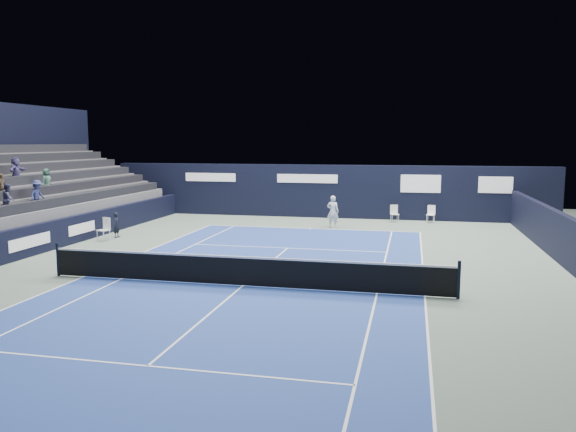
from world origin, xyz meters
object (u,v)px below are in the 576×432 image
Objects in this scene: folding_chair_back_a at (394,212)px; line_judge_chair at (105,227)px; folding_chair_back_b at (431,213)px; tennis_player at (333,212)px; tennis_net at (242,270)px.

line_judge_chair is at bearing -160.23° from folding_chair_back_a.
folding_chair_back_b is 0.58× the size of tennis_player.
folding_chair_back_b is (1.99, 0.18, 0.00)m from folding_chair_back_a.
tennis_player is at bearing -153.33° from folding_chair_back_a.
line_judge_chair is at bearing 142.68° from tennis_net.
tennis_net is (8.48, -6.46, -0.09)m from line_judge_chair.
line_judge_chair reaches higher than folding_chair_back_b.
folding_chair_back_a is 0.99× the size of folding_chair_back_b.
tennis_player reaches higher than line_judge_chair.
folding_chair_back_b is 17.16m from line_judge_chair.
tennis_net is at bearing -94.75° from tennis_player.
tennis_player reaches higher than folding_chair_back_b.
folding_chair_back_b is at bearing -10.07° from folding_chair_back_a.
tennis_net is at bearing -20.04° from line_judge_chair.
tennis_player is (9.52, 6.10, 0.24)m from line_judge_chair.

